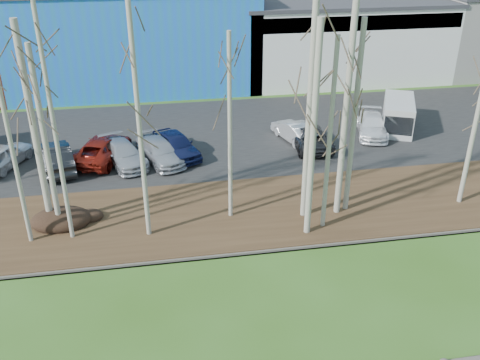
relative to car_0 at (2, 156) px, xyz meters
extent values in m
cube|color=#382616|center=(13.95, -7.52, -0.80)|extent=(80.00, 7.00, 0.15)
cube|color=black|center=(13.95, 2.98, -0.80)|extent=(80.00, 14.00, 0.14)
cube|color=#1E75BD|center=(7.95, 16.98, 3.13)|extent=(20.00, 12.00, 8.00)
cube|color=silver|center=(25.95, 16.98, 2.38)|extent=(18.00, 12.00, 6.50)
cube|color=navy|center=(25.95, 11.08, 4.73)|extent=(17.64, 0.20, 1.20)
ellipsoid|color=black|center=(4.12, -7.21, -0.44)|extent=(2.88, 2.03, 0.56)
cylinder|color=#ABA99A|center=(4.08, -7.50, 3.69)|extent=(0.26, 0.26, 8.82)
cylinder|color=#ABA99A|center=(4.74, -8.46, 5.27)|extent=(0.19, 0.19, 11.98)
cylinder|color=#ABA99A|center=(3.61, -7.07, 4.14)|extent=(0.32, 0.32, 9.72)
cylinder|color=#ABA99A|center=(8.27, -8.83, 4.83)|extent=(0.22, 0.22, 11.09)
cylinder|color=#ABA99A|center=(15.64, -9.93, 4.23)|extent=(0.29, 0.29, 9.90)
cylinder|color=#ABA99A|center=(12.33, -7.81, 3.81)|extent=(0.20, 0.20, 9.07)
cylinder|color=#ABA99A|center=(16.56, -9.50, 3.82)|extent=(0.21, 0.21, 9.09)
cylinder|color=#ABA99A|center=(17.66, -8.36, 4.95)|extent=(0.30, 0.30, 11.35)
cylinder|color=#ABA99A|center=(18.21, -8.12, 4.03)|extent=(0.26, 0.26, 9.50)
cylinder|color=#ABA99A|center=(24.33, -8.48, 4.30)|extent=(0.24, 0.24, 10.04)
cylinder|color=#ABA99A|center=(15.92, -8.36, 4.95)|extent=(0.30, 0.30, 11.35)
cylinder|color=#ABA99A|center=(2.89, -8.46, 5.27)|extent=(0.19, 0.19, 11.98)
imported|color=silver|center=(0.00, 0.00, 0.00)|extent=(3.26, 4.63, 1.46)
imported|color=black|center=(3.15, -0.80, 0.04)|extent=(2.76, 4.95, 1.55)
imported|color=maroon|center=(5.71, 0.07, -0.03)|extent=(3.95, 5.56, 1.41)
imported|color=#A7A9B0|center=(6.98, -0.74, -0.08)|extent=(3.38, 4.87, 1.31)
imported|color=#151D49|center=(10.15, -0.15, 0.01)|extent=(3.27, 4.72, 1.49)
imported|color=silver|center=(17.96, 1.07, -0.08)|extent=(2.41, 4.19, 1.31)
imported|color=#27272A|center=(18.65, -0.13, -0.07)|extent=(2.29, 4.79, 1.32)
imported|color=white|center=(23.39, 1.12, -0.07)|extent=(3.10, 4.90, 1.32)
imported|color=#A7A9B0|center=(9.13, -0.74, -0.08)|extent=(3.38, 4.87, 1.31)
cube|color=white|center=(25.58, 1.94, 0.28)|extent=(3.66, 5.03, 2.03)
cube|color=black|center=(24.83, 0.25, 0.28)|extent=(2.07, 1.63, 1.26)
camera|label=1|loc=(8.83, -30.53, 12.94)|focal=40.00mm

